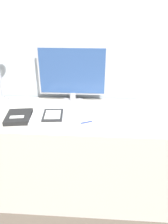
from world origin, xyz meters
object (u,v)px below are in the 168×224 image
Objects in this scene: keyboard at (112,119)px; notebook at (19,117)px; laptop at (56,118)px; pen at (83,123)px; ereader at (53,115)px; monitor at (72,73)px.

keyboard is 1.17× the size of notebook.
laptop is 2.72× the size of pen.
keyboard reaches higher than pen.
laptop is 0.03m from ereader.
monitor is at bearing 76.90° from laptop.
notebook is (-0.35, -0.35, -0.23)m from monitor.
keyboard is at bearing 4.46° from laptop.
monitor is 1.50× the size of laptop.
pen is (0.46, -0.05, -0.01)m from notebook.
monitor is 1.91× the size of keyboard.
monitor is at bearing 134.98° from keyboard.
monitor is 2.24× the size of notebook.
monitor is at bearing 45.04° from notebook.
monitor reaches higher than laptop.
keyboard is 0.40m from laptop.
keyboard is 2.14× the size of pen.
pen is at bearing -15.52° from ereader.
ereader is 0.85× the size of notebook.
notebook is 1.83× the size of pen.
monitor is 4.09× the size of pen.
ereader is (-0.10, -0.34, -0.22)m from monitor.
keyboard is at bearing -45.02° from monitor.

